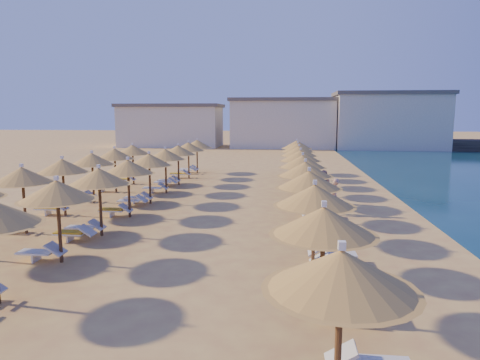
# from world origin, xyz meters

# --- Properties ---
(ground) EXTENTS (220.00, 220.00, 0.00)m
(ground) POSITION_xyz_m (0.00, 0.00, 0.00)
(ground) COLOR #E3BD63
(ground) RESTS_ON ground
(jetty) EXTENTS (30.27, 7.83, 1.50)m
(jetty) POSITION_xyz_m (28.74, 41.78, 0.75)
(jetty) COLOR black
(jetty) RESTS_ON ground
(hotel_blocks) EXTENTS (47.94, 10.14, 8.10)m
(hotel_blocks) POSITION_xyz_m (3.31, 45.03, 3.70)
(hotel_blocks) COLOR silver
(hotel_blocks) RESTS_ON ground
(parasol_row_east) EXTENTS (2.59, 31.56, 2.95)m
(parasol_row_east) POSITION_xyz_m (4.20, 1.64, 2.42)
(parasol_row_east) COLOR brown
(parasol_row_east) RESTS_ON ground
(parasol_row_west) EXTENTS (2.59, 31.56, 2.95)m
(parasol_row_west) POSITION_xyz_m (-4.20, 1.64, 2.42)
(parasol_row_west) COLOR brown
(parasol_row_west) RESTS_ON ground
(parasol_row_inland) EXTENTS (2.59, 18.68, 2.95)m
(parasol_row_inland) POSITION_xyz_m (-7.50, 1.64, 2.42)
(parasol_row_inland) COLOR brown
(parasol_row_inland) RESTS_ON ground
(loungers) EXTENTS (14.69, 29.55, 0.66)m
(loungers) POSITION_xyz_m (-1.46, 1.55, 0.34)
(loungers) COLOR white
(loungers) RESTS_ON ground
(beachgoer_b) EXTENTS (1.08, 1.15, 1.89)m
(beachgoer_b) POSITION_xyz_m (5.41, 4.18, 0.94)
(beachgoer_b) COLOR tan
(beachgoer_b) RESTS_ON ground
(beachgoer_a) EXTENTS (0.50, 0.70, 1.82)m
(beachgoer_a) POSITION_xyz_m (5.73, 1.62, 0.91)
(beachgoer_a) COLOR tan
(beachgoer_a) RESTS_ON ground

